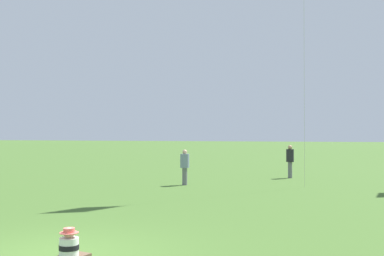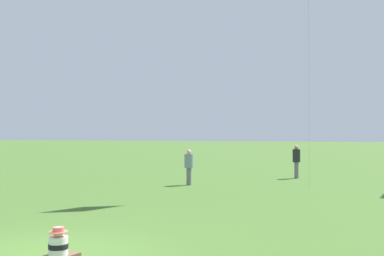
% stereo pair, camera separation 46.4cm
% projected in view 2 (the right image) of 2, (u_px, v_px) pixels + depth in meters
% --- Properties ---
extents(ground_plane, '(300.00, 300.00, 0.00)m').
position_uv_depth(ground_plane, '(45.00, 256.00, 8.18)').
color(ground_plane, '#426628').
extents(seated_toddler, '(0.48, 0.57, 0.60)m').
position_uv_depth(seated_toddler, '(59.00, 247.00, 7.87)').
color(seated_toddler, brown).
rests_on(seated_toddler, ground).
extents(person_standing_2, '(0.56, 0.56, 1.56)m').
position_uv_depth(person_standing_2, '(189.00, 164.00, 19.82)').
color(person_standing_2, slate).
rests_on(person_standing_2, ground).
extents(person_standing_3, '(0.52, 0.52, 1.69)m').
position_uv_depth(person_standing_3, '(296.00, 159.00, 22.89)').
color(person_standing_3, slate).
rests_on(person_standing_3, ground).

